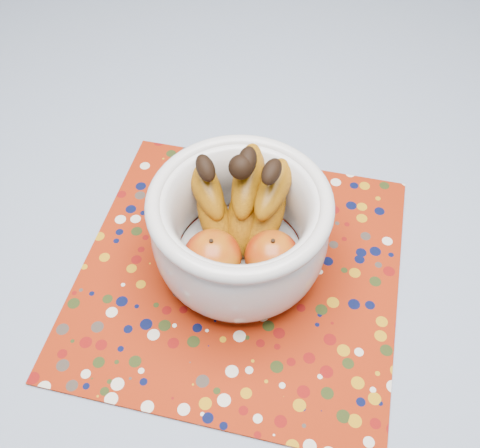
{
  "coord_description": "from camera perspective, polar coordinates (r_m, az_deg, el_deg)",
  "views": [
    {
      "loc": [
        0.01,
        -0.49,
        1.39
      ],
      "look_at": [
        -0.01,
        -0.07,
        0.84
      ],
      "focal_mm": 42.0,
      "sensor_mm": 36.0,
      "label": 1
    }
  ],
  "objects": [
    {
      "name": "fruit_bowl",
      "position": [
        0.7,
        0.05,
        0.23
      ],
      "size": [
        0.22,
        0.23,
        0.17
      ],
      "color": "silver",
      "rests_on": "placemat"
    },
    {
      "name": "table",
      "position": [
        0.87,
        1.07,
        -3.37
      ],
      "size": [
        1.2,
        1.2,
        0.75
      ],
      "color": "brown",
      "rests_on": "ground"
    },
    {
      "name": "tablecloth",
      "position": [
        0.81,
        1.15,
        -0.1
      ],
      "size": [
        1.32,
        1.32,
        0.01
      ],
      "primitive_type": "cube",
      "color": "slate",
      "rests_on": "table"
    },
    {
      "name": "placemat",
      "position": [
        0.75,
        -0.04,
        -4.88
      ],
      "size": [
        0.48,
        0.48,
        0.0
      ],
      "primitive_type": "cube",
      "rotation": [
        0.0,
        0.0,
        -0.18
      ],
      "color": "maroon",
      "rests_on": "tablecloth"
    }
  ]
}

